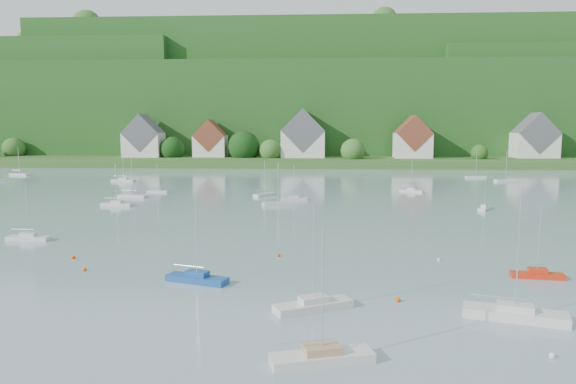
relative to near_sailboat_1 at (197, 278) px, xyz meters
The scene contains 20 objects.
far_shore_strip 163.29m from the near_sailboat_1, 89.62° to the left, with size 600.00×60.00×3.00m, color #2A4E1D.
forested_ridge 232.94m from the near_sailboat_1, 89.64° to the left, with size 620.00×181.22×69.89m.
village_building_0 159.93m from the near_sailboat_1, 109.74° to the left, with size 14.00×10.40×16.00m.
village_building_1 155.23m from the near_sailboat_1, 100.76° to the left, with size 12.00×9.36×14.00m.
village_building_2 151.73m from the near_sailboat_1, 87.70° to the left, with size 16.00×11.44×18.00m.
village_building_3 156.49m from the near_sailboat_1, 72.85° to the left, with size 13.00×10.40×15.50m.
village_building_4 178.53m from the near_sailboat_1, 59.28° to the left, with size 15.00×10.40×16.50m.
near_sailboat_1 is the anchor object (origin of this frame).
near_sailboat_2 20.76m from the near_sailboat_1, 55.24° to the right, with size 6.84×3.60×8.89m.
near_sailboat_3 13.32m from the near_sailboat_1, 32.78° to the right, with size 6.69×4.60×8.87m.
near_sailboat_4 28.15m from the near_sailboat_1, 17.59° to the right, with size 7.95×4.32×10.34m.
near_sailboat_5 33.37m from the near_sailboat_1, ahead, with size 5.14×1.98×6.76m.
near_sailboat_6 31.47m from the near_sailboat_1, 146.33° to the left, with size 5.71×1.92×7.60m.
mooring_buoy_0 13.00m from the near_sailboat_1, 164.95° to the left, with size 0.45×0.45×0.45m, color #E84A03.
mooring_buoy_1 30.89m from the near_sailboat_1, 29.90° to the right, with size 0.43×0.43×0.43m, color silver.
mooring_buoy_2 19.02m from the near_sailboat_1, 14.25° to the right, with size 0.45×0.45×0.45m, color #E84A03.
mooring_buoy_3 12.74m from the near_sailboat_1, 56.38° to the left, with size 0.45×0.45×0.45m, color #E84A03.
mooring_buoy_4 26.88m from the near_sailboat_1, 21.18° to the left, with size 0.37×0.37×0.37m, color silver.
mooring_buoy_5 18.04m from the near_sailboat_1, 152.62° to the left, with size 0.50×0.50×0.50m, color #E84A03.
far_sailboat_cluster 77.66m from the near_sailboat_1, 85.77° to the left, with size 184.90×66.20×8.71m.
Camera 1 is at (10.39, -12.91, 15.01)m, focal length 33.60 mm.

